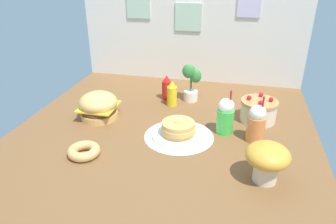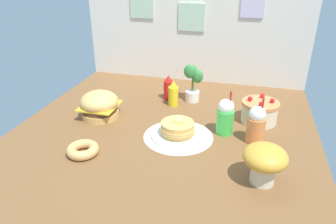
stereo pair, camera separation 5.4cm
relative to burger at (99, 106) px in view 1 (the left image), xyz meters
name	(u,v)px [view 1 (the left image)]	position (x,y,z in m)	size (l,w,h in m)	color
ground_plane	(164,133)	(0.49, -0.09, -0.10)	(1.93, 2.01, 0.02)	brown
back_wall	(191,25)	(0.49, 0.91, 0.41)	(1.93, 0.04, 0.99)	silver
doily_mat	(179,136)	(0.59, -0.13, -0.09)	(0.44, 0.44, 0.00)	white
burger	(99,106)	(0.00, 0.00, 0.00)	(0.26, 0.26, 0.19)	#DBA859
pancake_stack	(179,130)	(0.59, -0.13, -0.04)	(0.34, 0.34, 0.12)	white
layer_cake	(258,110)	(1.08, 0.21, -0.01)	(0.25, 0.25, 0.18)	beige
ketchup_bottle	(167,88)	(0.38, 0.43, 0.00)	(0.08, 0.08, 0.20)	red
mustard_bottle	(172,94)	(0.45, 0.32, 0.00)	(0.08, 0.08, 0.20)	yellow
cream_soda_cup	(225,116)	(0.87, -0.01, 0.03)	(0.11, 0.11, 0.30)	green
orange_float_cup	(256,123)	(1.05, -0.07, 0.03)	(0.11, 0.11, 0.30)	orange
donut_pink_glaze	(84,151)	(0.11, -0.46, -0.06)	(0.18, 0.18, 0.06)	tan
potted_plant	(191,81)	(0.57, 0.44, 0.07)	(0.14, 0.12, 0.30)	white
mushroom_stool	(267,159)	(1.10, -0.46, 0.04)	(0.22, 0.22, 0.21)	beige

